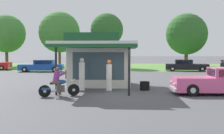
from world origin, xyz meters
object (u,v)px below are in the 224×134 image
object	(u,v)px
motorcycle_with_rider	(59,84)
bystander_strolling_foreground	(67,69)
parked_car_back_row_far_left	(186,66)
spare_tire_stack	(145,86)
gas_pump_offside	(109,77)
bystander_leaning_by_kiosk	(222,70)
parked_car_back_row_centre_left	(42,66)
gas_pump_nearside	(82,76)
parked_car_second_row_spare	(97,65)
featured_classic_sedan	(223,82)

from	to	relation	value
motorcycle_with_rider	bystander_strolling_foreground	bearing A→B (deg)	100.56
parked_car_back_row_far_left	spare_tire_stack	distance (m)	18.93
motorcycle_with_rider	spare_tire_stack	world-z (taller)	motorcycle_with_rider
gas_pump_offside	bystander_leaning_by_kiosk	bearing A→B (deg)	33.64
parked_car_back_row_centre_left	bystander_leaning_by_kiosk	distance (m)	20.95
gas_pump_nearside	spare_tire_stack	world-z (taller)	gas_pump_nearside
gas_pump_nearside	bystander_strolling_foreground	xyz separation A→B (m)	(-2.76, 7.94, -0.09)
gas_pump_offside	parked_car_back_row_centre_left	bearing A→B (deg)	119.71
parked_car_back_row_far_left	parked_car_back_row_centre_left	xyz separation A→B (m)	(-17.76, -2.24, 0.01)
motorcycle_with_rider	bystander_strolling_foreground	distance (m)	9.99
parked_car_second_row_spare	spare_tire_stack	distance (m)	18.84
parked_car_second_row_spare	parked_car_back_row_centre_left	size ratio (longest dim) A/B	0.89
bystander_strolling_foreground	spare_tire_stack	xyz separation A→B (m)	(6.56, -7.06, -0.57)
motorcycle_with_rider	parked_car_back_row_centre_left	xyz separation A→B (m)	(-6.86, 18.40, 0.01)
featured_classic_sedan	bystander_leaning_by_kiosk	size ratio (longest dim) A/B	3.17
gas_pump_nearside	motorcycle_with_rider	size ratio (longest dim) A/B	0.99
parked_car_back_row_far_left	parked_car_back_row_centre_left	distance (m)	17.90
gas_pump_offside	spare_tire_stack	xyz separation A→B (m)	(2.17, 0.88, -0.61)
spare_tire_stack	gas_pump_nearside	bearing A→B (deg)	-167.03
motorcycle_with_rider	parked_car_back_row_centre_left	world-z (taller)	motorcycle_with_rider
featured_classic_sedan	parked_car_back_row_far_left	distance (m)	19.36
parked_car_second_row_spare	bystander_strolling_foreground	distance (m)	11.18
motorcycle_with_rider	bystander_leaning_by_kiosk	size ratio (longest dim) A/B	1.15
parked_car_back_row_centre_left	gas_pump_nearside	bearing A→B (deg)	-64.75
gas_pump_nearside	parked_car_back_row_centre_left	size ratio (longest dim) A/B	0.37
parked_car_back_row_far_left	spare_tire_stack	size ratio (longest dim) A/B	9.24
parked_car_second_row_spare	parked_car_back_row_far_left	bearing A→B (deg)	-1.28
featured_classic_sedan	gas_pump_offside	bearing A→B (deg)	175.55
parked_car_back_row_centre_left	bystander_strolling_foreground	bearing A→B (deg)	-59.62
gas_pump_offside	motorcycle_with_rider	size ratio (longest dim) A/B	0.94
featured_classic_sedan	spare_tire_stack	distance (m)	4.56
motorcycle_with_rider	bystander_leaning_by_kiosk	distance (m)	13.34
featured_classic_sedan	parked_car_back_row_centre_left	bearing A→B (deg)	133.07
motorcycle_with_rider	featured_classic_sedan	bearing A→B (deg)	8.64
parked_car_back_row_centre_left	gas_pump_offside	bearing A→B (deg)	-60.29
gas_pump_nearside	bystander_leaning_by_kiosk	size ratio (longest dim) A/B	1.14
motorcycle_with_rider	parked_car_back_row_far_left	xyz separation A→B (m)	(10.90, 20.64, 0.00)
motorcycle_with_rider	parked_car_second_row_spare	distance (m)	20.90
spare_tire_stack	gas_pump_offside	bearing A→B (deg)	-158.01
bystander_strolling_foreground	bystander_leaning_by_kiosk	xyz separation A→B (m)	(12.86, -2.31, 0.12)
featured_classic_sedan	parked_car_back_row_far_left	xyz separation A→B (m)	(1.85, 19.27, -0.03)
gas_pump_nearside	parked_car_back_row_centre_left	world-z (taller)	gas_pump_nearside
gas_pump_offside	bystander_leaning_by_kiosk	xyz separation A→B (m)	(8.46, 5.63, 0.09)
gas_pump_offside	motorcycle_with_rider	world-z (taller)	gas_pump_offside
spare_tire_stack	featured_classic_sedan	bearing A→B (deg)	-17.73
gas_pump_offside	parked_car_back_row_centre_left	size ratio (longest dim) A/B	0.34
gas_pump_offside	bystander_strolling_foreground	bearing A→B (deg)	118.97
gas_pump_offside	parked_car_back_row_centre_left	world-z (taller)	gas_pump_offside
motorcycle_with_rider	parked_car_second_row_spare	xyz separation A→B (m)	(-0.35, 20.90, 0.01)
featured_classic_sedan	motorcycle_with_rider	bearing A→B (deg)	-171.36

